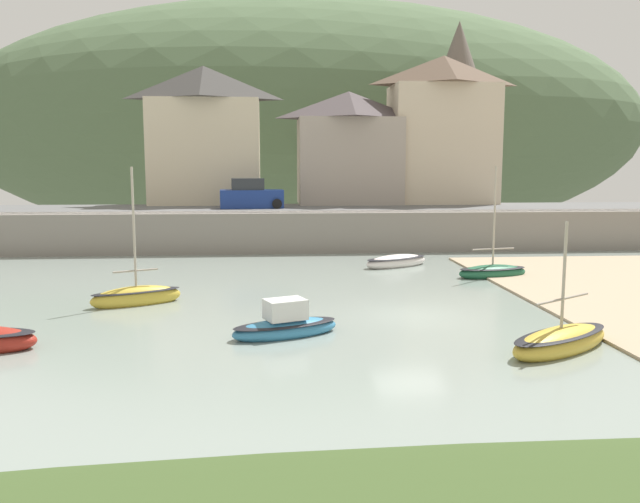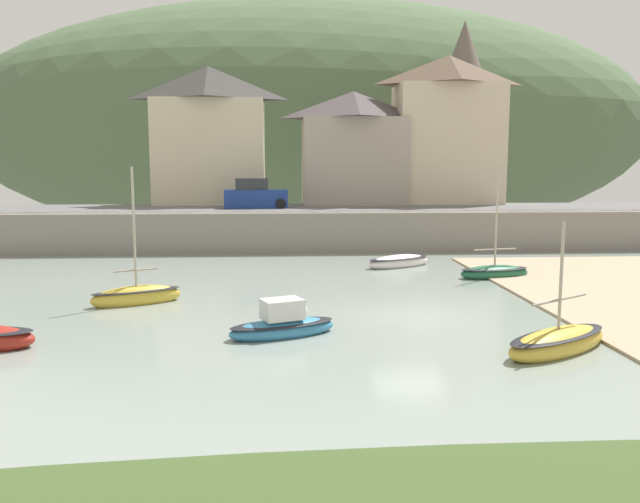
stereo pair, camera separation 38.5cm
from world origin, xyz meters
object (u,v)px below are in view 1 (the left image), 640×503
mooring_buoy (302,311)px  dinghy_open_wooden (561,341)px  waterfront_building_right (442,129)px  waterfront_building_centre (349,147)px  sailboat_blue_trim (137,296)px  church_with_spire (457,109)px  motorboat_with_cabin (492,271)px  parked_car_near_slipway (251,196)px  rowboat_small_beached (285,326)px  waterfront_building_left (205,134)px  sailboat_far_left (396,262)px

mooring_buoy → dinghy_open_wooden: bearing=-34.9°
waterfront_building_right → mooring_buoy: size_ratio=22.34×
waterfront_building_centre → dinghy_open_wooden: waterfront_building_centre is taller
waterfront_building_centre → sailboat_blue_trim: 25.85m
church_with_spire → waterfront_building_right: bearing=-119.1°
motorboat_with_cabin → parked_car_near_slipway: bearing=119.9°
church_with_spire → motorboat_with_cabin: church_with_spire is taller
parked_car_near_slipway → waterfront_building_centre: bearing=28.5°
rowboat_small_beached → dinghy_open_wooden: bearing=-37.6°
sailboat_blue_trim → parked_car_near_slipway: size_ratio=1.27×
sailboat_blue_trim → waterfront_building_left: bearing=63.2°
waterfront_building_left → waterfront_building_right: waterfront_building_right is taller
waterfront_building_right → dinghy_open_wooden: size_ratio=2.56×
waterfront_building_centre → parked_car_near_slipway: (-6.99, -4.50, -3.29)m
waterfront_building_right → rowboat_small_beached: 31.03m
rowboat_small_beached → mooring_buoy: (0.65, 2.75, -0.17)m
mooring_buoy → church_with_spire: bearing=64.5°
waterfront_building_centre → waterfront_building_right: bearing=0.0°
waterfront_building_right → rowboat_small_beached: bearing=-113.8°
sailboat_far_left → motorboat_with_cabin: (3.88, -3.51, 0.02)m
waterfront_building_right → dinghy_open_wooden: 31.02m
dinghy_open_wooden → sailboat_far_left: dinghy_open_wooden is taller
rowboat_small_beached → motorboat_with_cabin: (9.94, 9.66, -0.05)m
rowboat_small_beached → sailboat_far_left: (6.06, 13.18, -0.07)m
rowboat_small_beached → sailboat_blue_trim: size_ratio=0.68×
rowboat_small_beached → sailboat_blue_trim: sailboat_blue_trim is taller
dinghy_open_wooden → rowboat_small_beached: bearing=131.0°
sailboat_far_left → sailboat_blue_trim: size_ratio=0.73×
church_with_spire → rowboat_small_beached: bearing=-114.5°
church_with_spire → dinghy_open_wooden: bearing=-101.1°
dinghy_open_wooden → parked_car_near_slipway: parked_car_near_slipway is taller
waterfront_building_left → parked_car_near_slipway: size_ratio=2.30×
waterfront_building_right → motorboat_with_cabin: size_ratio=1.99×
sailboat_far_left → mooring_buoy: 11.75m
dinghy_open_wooden → motorboat_with_cabin: size_ratio=0.78×
rowboat_small_beached → parked_car_near_slipway: 23.29m
waterfront_building_centre → waterfront_building_right: (6.90, 0.00, 1.31)m
parked_car_near_slipway → dinghy_open_wooden: bearing=-73.8°
sailboat_far_left → dinghy_open_wooden: bearing=-112.5°
waterfront_building_left → waterfront_building_centre: waterfront_building_left is taller
waterfront_building_left → waterfront_building_right: (17.23, 0.00, 0.44)m
church_with_spire → parked_car_near_slipway: size_ratio=3.30×
waterfront_building_left → mooring_buoy: (5.71, -24.80, -7.21)m
church_with_spire → rowboat_small_beached: 35.90m
church_with_spire → parked_car_near_slipway: (-16.11, -8.50, -6.37)m
waterfront_building_left → parked_car_near_slipway: bearing=-53.4°
waterfront_building_left → waterfront_building_centre: (10.33, 0.00, -0.86)m
sailboat_far_left → parked_car_near_slipway: parked_car_near_slipway is taller
waterfront_building_left → rowboat_small_beached: (5.06, -27.55, -7.04)m
waterfront_building_left → sailboat_blue_trim: (-0.45, -22.66, -7.04)m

